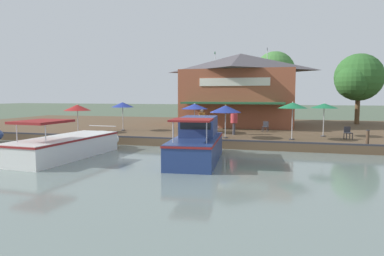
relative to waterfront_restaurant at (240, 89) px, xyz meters
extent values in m
plane|color=#4C5B47|center=(12.98, -1.65, -4.22)|extent=(220.00, 220.00, 0.00)
cube|color=brown|center=(1.98, -1.65, -3.92)|extent=(22.00, 56.00, 0.60)
cube|color=#2D2D33|center=(12.88, -1.65, -3.57)|extent=(0.20, 50.40, 0.10)
cube|color=brown|center=(-0.02, 0.00, -0.95)|extent=(9.07, 10.37, 5.34)
pyramid|color=#4C474C|center=(-0.02, 0.00, 2.61)|extent=(9.52, 10.89, 1.78)
cube|color=#235633|center=(5.41, 0.00, -1.32)|extent=(1.80, 8.81, 0.16)
cube|color=silver|center=(4.55, 0.00, 0.52)|extent=(0.08, 6.22, 0.70)
cylinder|color=silver|center=(-0.02, 2.59, 2.85)|extent=(0.06, 0.06, 2.26)
cube|color=#4C4C56|center=(0.16, 2.59, 3.83)|extent=(0.36, 0.03, 0.24)
cylinder|color=silver|center=(-0.02, -2.59, 2.74)|extent=(0.06, 0.06, 2.05)
cube|color=#337547|center=(0.16, -2.59, 3.62)|extent=(0.36, 0.03, 0.24)
cylinder|color=#B7B7B7|center=(8.88, -2.46, -2.54)|extent=(0.06, 0.06, 2.16)
cylinder|color=#2D2D33|center=(8.88, -2.46, -3.59)|extent=(0.36, 0.36, 0.06)
cone|color=navy|center=(8.88, -2.46, -1.52)|extent=(2.07, 2.07, 0.40)
cone|color=white|center=(8.88, -2.46, -1.50)|extent=(1.28, 1.28, 0.32)
sphere|color=white|center=(8.88, -2.46, -1.32)|extent=(0.08, 0.08, 0.08)
cylinder|color=#B7B7B7|center=(11.39, 0.39, -2.57)|extent=(0.06, 0.06, 2.10)
cylinder|color=#2D2D33|center=(11.39, 0.39, -3.59)|extent=(0.36, 0.36, 0.06)
cone|color=navy|center=(11.39, 0.39, -1.59)|extent=(2.17, 2.17, 0.49)
cone|color=yellow|center=(11.39, 0.39, -1.57)|extent=(1.34, 1.34, 0.39)
sphere|color=yellow|center=(11.39, 0.39, -1.35)|extent=(0.08, 0.08, 0.08)
cylinder|color=#B7B7B7|center=(8.64, 7.07, -2.49)|extent=(0.06, 0.06, 2.27)
cylinder|color=#2D2D33|center=(8.64, 7.07, -3.59)|extent=(0.36, 0.36, 0.06)
cone|color=#19663D|center=(8.64, 7.07, -1.40)|extent=(1.89, 1.89, 0.34)
cone|color=silver|center=(8.64, 7.07, -1.38)|extent=(1.17, 1.17, 0.28)
sphere|color=silver|center=(8.64, 7.07, -1.23)|extent=(0.08, 0.08, 0.08)
cylinder|color=#B7B7B7|center=(11.12, 4.83, -2.44)|extent=(0.06, 0.06, 2.36)
cylinder|color=#2D2D33|center=(11.12, 4.83, -3.59)|extent=(0.36, 0.36, 0.06)
cone|color=#19663D|center=(11.12, 4.83, -1.32)|extent=(1.93, 1.93, 0.39)
cone|color=silver|center=(11.12, 4.83, -1.30)|extent=(1.19, 1.19, 0.31)
sphere|color=silver|center=(11.12, 4.83, -1.12)|extent=(0.08, 0.08, 0.08)
cylinder|color=#B7B7B7|center=(8.53, -8.79, -2.50)|extent=(0.06, 0.06, 2.24)
cylinder|color=#2D2D33|center=(8.53, -8.79, -3.59)|extent=(0.36, 0.36, 0.06)
cone|color=navy|center=(8.53, -8.79, -1.45)|extent=(1.88, 1.88, 0.42)
cone|color=white|center=(8.53, -8.79, -1.43)|extent=(1.16, 1.16, 0.34)
sphere|color=white|center=(8.53, -8.79, -1.24)|extent=(0.08, 0.08, 0.08)
cylinder|color=#B7B7B7|center=(10.90, -11.55, -2.59)|extent=(0.06, 0.06, 2.06)
cylinder|color=#2D2D33|center=(10.90, -11.55, -3.59)|extent=(0.36, 0.36, 0.06)
cone|color=maroon|center=(10.90, -11.55, -1.63)|extent=(2.09, 2.09, 0.46)
cone|color=white|center=(10.90, -11.55, -1.61)|extent=(1.29, 1.29, 0.37)
sphere|color=white|center=(10.90, -11.55, -1.40)|extent=(0.08, 0.08, 0.08)
cube|color=#2D2D33|center=(10.04, 8.77, -3.41)|extent=(0.05, 0.05, 0.42)
cube|color=#2D2D33|center=(10.14, 8.38, -3.41)|extent=(0.05, 0.05, 0.42)
cube|color=#2D2D33|center=(9.66, 8.67, -3.41)|extent=(0.05, 0.05, 0.42)
cube|color=#2D2D33|center=(9.76, 8.28, -3.41)|extent=(0.05, 0.05, 0.42)
cube|color=#2D2D33|center=(9.90, 8.52, -3.20)|extent=(0.54, 0.54, 0.05)
cube|color=#2D2D33|center=(9.71, 8.47, -2.97)|extent=(0.15, 0.44, 0.40)
cube|color=#2D2D33|center=(6.84, 3.02, -3.41)|extent=(0.05, 0.05, 0.42)
cube|color=#2D2D33|center=(6.77, 2.63, -3.41)|extent=(0.05, 0.05, 0.42)
cube|color=#2D2D33|center=(6.45, 3.10, -3.41)|extent=(0.05, 0.05, 0.42)
cube|color=#2D2D33|center=(6.37, 2.70, -3.41)|extent=(0.05, 0.05, 0.42)
cube|color=#2D2D33|center=(6.61, 2.86, -3.20)|extent=(0.51, 0.51, 0.05)
cube|color=#2D2D33|center=(6.41, 2.90, -2.97)|extent=(0.12, 0.44, 0.40)
cube|color=#2D2D33|center=(7.15, -1.14, -3.41)|extent=(0.04, 0.04, 0.42)
cube|color=#2D2D33|center=(7.11, -1.53, -3.41)|extent=(0.04, 0.04, 0.42)
cube|color=#2D2D33|center=(6.75, -1.10, -3.41)|extent=(0.04, 0.04, 0.42)
cube|color=#2D2D33|center=(6.71, -1.49, -3.41)|extent=(0.04, 0.04, 0.42)
cube|color=#2D2D33|center=(6.93, -1.31, -3.20)|extent=(0.48, 0.48, 0.05)
cube|color=#2D2D33|center=(6.73, -1.29, -2.97)|extent=(0.08, 0.44, 0.40)
cylinder|color=orange|center=(7.78, -2.18, -3.19)|extent=(0.13, 0.13, 0.87)
cylinder|color=orange|center=(7.61, -2.12, -3.19)|extent=(0.13, 0.13, 0.87)
cylinder|color=orange|center=(7.70, -2.15, -2.41)|extent=(0.51, 0.51, 0.69)
sphere|color=#DBB28E|center=(7.70, -2.15, -1.94)|extent=(0.24, 0.24, 0.24)
cylinder|color=#4C4C56|center=(9.11, 0.70, -3.18)|extent=(0.13, 0.13, 0.89)
cylinder|color=#4C4C56|center=(9.28, 0.66, -3.18)|extent=(0.13, 0.13, 0.89)
cylinder|color=#B23338|center=(9.19, 0.68, -2.38)|extent=(0.52, 0.52, 0.70)
sphere|color=brown|center=(9.19, 0.68, -1.91)|extent=(0.24, 0.24, 0.24)
cube|color=silver|center=(18.27, -7.58, -3.56)|extent=(7.19, 2.94, 1.16)
ellipsoid|color=silver|center=(14.76, -7.36, -3.56)|extent=(2.63, 2.54, 1.16)
cube|color=maroon|center=(18.27, -7.58, -3.07)|extent=(7.27, 2.99, 0.10)
cube|color=maroon|center=(19.93, -7.67, -2.01)|extent=(2.66, 2.30, 0.13)
cylinder|color=silver|center=(20.74, -6.84, -2.50)|extent=(0.05, 0.05, 0.98)
cylinder|color=silver|center=(20.64, -8.60, -2.50)|extent=(0.05, 0.05, 0.98)
cylinder|color=silver|center=(14.47, -7.35, -2.69)|extent=(0.16, 2.02, 0.04)
cube|color=navy|center=(17.52, -0.15, -3.51)|extent=(6.07, 2.82, 1.25)
ellipsoid|color=navy|center=(14.60, -0.43, -3.51)|extent=(2.27, 2.35, 1.25)
cube|color=maroon|center=(17.52, -0.15, -2.97)|extent=(6.14, 2.87, 0.10)
cube|color=navy|center=(16.49, -0.25, -2.36)|extent=(2.78, 2.06, 1.05)
cube|color=black|center=(17.78, -0.12, -2.23)|extent=(0.21, 1.59, 0.37)
cube|color=maroon|center=(18.90, -0.02, -1.84)|extent=(2.10, 2.11, 0.09)
cylinder|color=silver|center=(19.40, 0.83, -2.37)|extent=(0.05, 0.05, 1.04)
cylinder|color=silver|center=(19.55, -0.76, -2.37)|extent=(0.05, 0.05, 1.04)
cylinder|color=silver|center=(14.36, -0.45, -2.59)|extent=(0.21, 1.82, 0.04)
cylinder|color=#473323|center=(12.63, 9.12, -3.18)|extent=(0.18, 0.18, 0.88)
cylinder|color=#2D2D33|center=(12.63, 9.12, -2.72)|extent=(0.22, 0.22, 0.04)
cylinder|color=brown|center=(-3.70, 11.63, -2.13)|extent=(0.46, 0.46, 2.99)
sphere|color=#2D6028|center=(-3.70, 11.63, 1.18)|extent=(4.82, 4.82, 4.82)
sphere|color=#2D6028|center=(-2.73, 10.91, 0.69)|extent=(3.37, 3.37, 3.37)
cylinder|color=brown|center=(-3.55, 3.26, -1.66)|extent=(0.29, 0.29, 3.92)
sphere|color=#427A38|center=(-3.55, 3.26, 1.91)|extent=(4.28, 4.28, 4.28)
sphere|color=#427A38|center=(-2.70, 2.62, 1.48)|extent=(3.00, 3.00, 3.00)
camera|label=1|loc=(34.76, 4.22, -0.66)|focal=32.00mm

